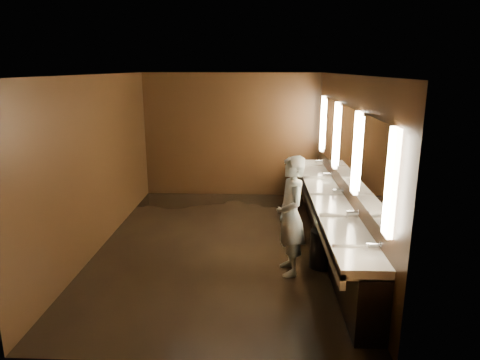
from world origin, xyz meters
The scene contains 10 objects.
floor centered at (0.00, 0.00, 0.00)m, with size 6.00×6.00×0.00m, color black.
ceiling centered at (0.00, 0.00, 2.80)m, with size 4.00×6.00×0.02m, color #2D2D2B.
wall_back centered at (0.00, 3.00, 1.40)m, with size 4.00×0.02×2.80m, color black.
wall_front centered at (0.00, -3.00, 1.40)m, with size 4.00×0.02×2.80m, color black.
wall_left centered at (-2.00, 0.00, 1.40)m, with size 0.02×6.00×2.80m, color black.
wall_right centered at (2.00, 0.00, 1.40)m, with size 0.02×6.00×2.80m, color black.
sink_counter centered at (1.79, 0.00, 0.50)m, with size 0.55×5.40×1.01m.
mirror_band centered at (1.98, 0.00, 1.75)m, with size 0.06×5.03×1.15m.
person centered at (1.08, -0.94, 0.87)m, with size 0.63×0.41×1.73m, color #8DBCD3.
trash_bin centered at (1.58, -0.76, 0.29)m, with size 0.37×0.37×0.57m, color black.
Camera 1 is at (0.58, -6.70, 2.90)m, focal length 32.00 mm.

